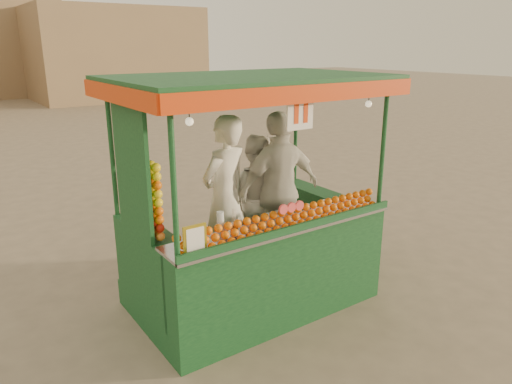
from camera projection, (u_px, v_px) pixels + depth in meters
ground at (239, 312)px, 5.69m from camera, size 90.00×90.00×0.00m
building_right at (115, 54)px, 27.60m from camera, size 9.00×6.00×5.00m
juice_cart at (251, 238)px, 5.58m from camera, size 3.00×1.94×2.72m
vendor_left at (225, 196)px, 5.75m from camera, size 0.83×0.67×1.96m
vendor_middle at (255, 197)px, 6.24m from camera, size 1.01×1.00×1.64m
vendor_right at (280, 190)px, 6.01m from camera, size 1.17×0.53×1.96m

